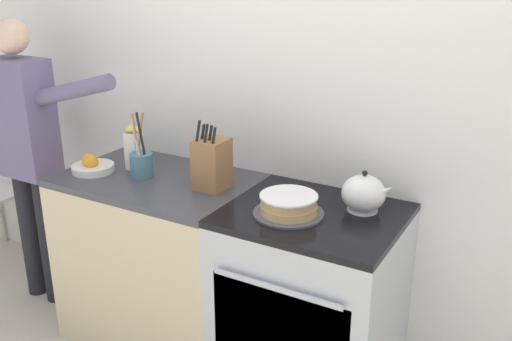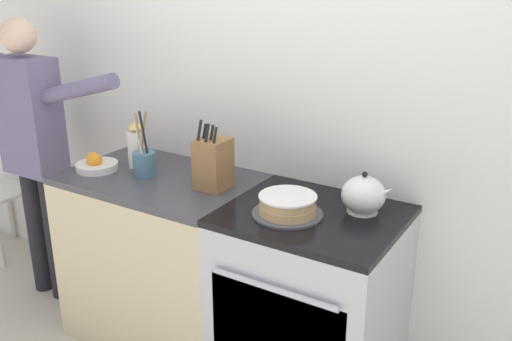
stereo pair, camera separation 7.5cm
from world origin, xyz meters
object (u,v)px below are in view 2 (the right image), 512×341
knife_block (213,163)px  tea_kettle (364,195)px  dining_chair (9,180)px  stove_range (309,306)px  fruit_bowl (96,164)px  milk_carton (137,146)px  person_baker (34,139)px  layer_cake (288,206)px  utensil_crock (144,162)px

knife_block → tea_kettle: bearing=8.3°
dining_chair → stove_range: bearing=7.0°
stove_range → dining_chair: bearing=174.8°
fruit_bowl → milk_carton: 0.23m
stove_range → tea_kettle: tea_kettle is taller
fruit_bowl → person_baker: (-0.53, 0.05, 0.04)m
layer_cake → person_baker: size_ratio=0.18×
layer_cake → knife_block: knife_block is taller
stove_range → person_baker: person_baker is taller
dining_chair → fruit_bowl: bearing=-2.2°
knife_block → utensil_crock: size_ratio=0.99×
knife_block → utensil_crock: bearing=-173.2°
stove_range → utensil_crock: (-0.91, -0.03, 0.53)m
tea_kettle → utensil_crock: size_ratio=0.68×
stove_range → milk_carton: milk_carton is taller
fruit_bowl → dining_chair: 1.34m
utensil_crock → dining_chair: (-1.49, 0.25, -0.48)m
knife_block → person_baker: (-1.18, -0.07, -0.05)m
layer_cake → knife_block: (-0.44, 0.09, 0.08)m
stove_range → tea_kettle: (0.18, 0.12, 0.53)m
fruit_bowl → dining_chair: bearing=165.6°
utensil_crock → fruit_bowl: 0.28m
layer_cake → utensil_crock: bearing=176.9°
stove_range → layer_cake: layer_cake is taller
utensil_crock → knife_block: bearing=6.8°
tea_kettle → dining_chair: bearing=177.8°
knife_block → dining_chair: bearing=173.9°
utensil_crock → stove_range: bearing=1.7°
dining_chair → knife_block: bearing=6.1°
tea_kettle → milk_carton: size_ratio=0.92×
fruit_bowl → milk_carton: milk_carton is taller
knife_block → layer_cake: bearing=-11.6°
utensil_crock → person_baker: (-0.80, -0.02, -0.00)m
knife_block → utensil_crock: utensil_crock is taller
knife_block → dining_chair: (-1.88, 0.20, -0.53)m
knife_block → fruit_bowl: (-0.65, -0.12, -0.09)m
stove_range → fruit_bowl: 1.28m
knife_block → fruit_bowl: size_ratio=1.56×
knife_block → person_baker: 1.18m
stove_range → knife_block: (-0.53, 0.02, 0.58)m
stove_range → fruit_bowl: (-1.18, -0.10, 0.49)m
stove_range → person_baker: bearing=-178.3°
stove_range → dining_chair: size_ratio=1.05×
layer_cake → tea_kettle: (0.26, 0.19, 0.04)m
tea_kettle → knife_block: (-0.70, -0.10, 0.04)m
stove_range → utensil_crock: 1.05m
tea_kettle → knife_block: knife_block is taller
stove_range → fruit_bowl: fruit_bowl is taller
stove_range → knife_block: knife_block is taller
knife_block → person_baker: size_ratio=0.20×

